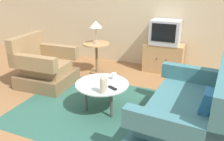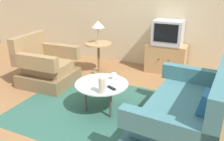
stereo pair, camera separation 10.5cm
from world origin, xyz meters
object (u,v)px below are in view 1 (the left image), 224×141
armchair (44,68)px  vase (103,84)px  couch (188,112)px  mug (114,76)px  coffee_table (102,86)px  television (166,32)px  tv_remote_dark (112,88)px  table_lamp (96,25)px  tv_remote_silver (103,83)px  side_table (97,52)px  tv_stand (163,58)px

armchair → vase: armchair is taller
couch → mug: 1.17m
coffee_table → television: 2.05m
mug → tv_remote_dark: (0.10, -0.31, -0.04)m
coffee_table → tv_remote_dark: tv_remote_dark is taller
coffee_table → table_lamp: (-0.74, 1.30, 0.61)m
couch → tv_remote_silver: (-1.20, 0.11, 0.14)m
couch → television: size_ratio=2.89×
television → tv_remote_silver: bearing=-104.4°
television → tv_remote_dark: bearing=-98.4°
armchair → side_table: 1.09m
couch → tv_remote_dark: (-1.01, 0.01, 0.14)m
table_lamp → coffee_table: bearing=-60.4°
tv_stand → vase: vase is taller
television → vase: television is taller
couch → tv_stand: bearing=23.4°
tv_stand → mug: bearing=-103.1°
coffee_table → side_table: bearing=119.5°
couch → mug: couch is taller
television → tv_stand: bearing=-90.0°
coffee_table → side_table: side_table is taller
television → tv_remote_dark: size_ratio=3.86×
couch → tv_remote_silver: size_ratio=9.28×
couch → tv_remote_silver: bearing=88.8°
coffee_table → tv_stand: 2.00m
coffee_table → tv_remote_dark: bearing=-26.3°
tv_stand → tv_remote_silver: bearing=-104.4°
side_table → vase: vase is taller
couch → television: bearing=23.3°
television → side_table: bearing=-153.0°
mug → tv_stand: bearing=76.9°
tv_stand → table_lamp: 1.56m
vase → television: bearing=80.8°
television → tv_remote_silver: television is taller
armchair → tv_remote_silver: bearing=70.3°
mug → couch: bearing=-15.7°
side_table → table_lamp: (0.00, -0.00, 0.54)m
side_table → table_lamp: size_ratio=1.42×
coffee_table → television: bearing=75.4°
armchair → coffee_table: 1.45m
tv_stand → tv_remote_dark: (-0.30, -2.03, 0.15)m
coffee_table → table_lamp: 1.61m
tv_stand → armchair: bearing=-141.5°
couch → tv_remote_dark: 1.02m
armchair → table_lamp: table_lamp is taller
side_table → television: television is taller
armchair → couch: (2.59, -0.54, -0.01)m
armchair → table_lamp: bearing=140.7°
armchair → couch: couch is taller
television → tv_remote_silver: size_ratio=3.21×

